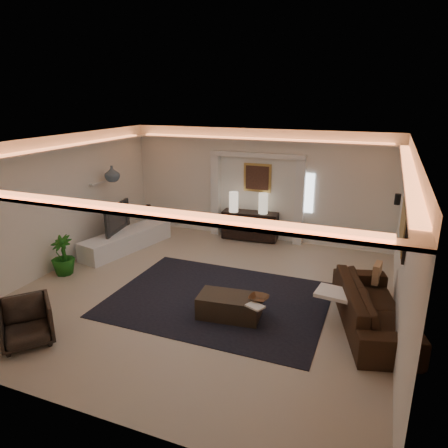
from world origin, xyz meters
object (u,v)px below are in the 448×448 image
at_px(coffee_table, 229,306).
at_px(armchair, 26,322).
at_px(console, 250,225).
at_px(sofa, 373,307).

distance_m(coffee_table, armchair, 3.26).
xyz_separation_m(console, sofa, (3.26, -3.37, -0.04)).
height_order(console, sofa, console).
bearing_deg(coffee_table, sofa, 7.86).
xyz_separation_m(sofa, coffee_table, (-2.33, -0.58, -0.15)).
bearing_deg(sofa, console, 28.44).
distance_m(sofa, coffee_table, 2.41).
distance_m(console, sofa, 4.69).
relative_size(console, coffee_table, 1.37).
relative_size(coffee_table, armchair, 1.40).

